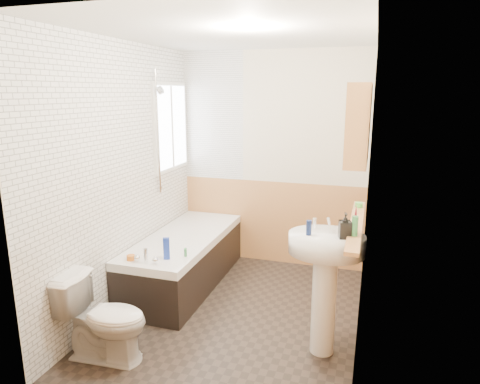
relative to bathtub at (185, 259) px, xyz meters
name	(u,v)px	position (x,y,z in m)	size (l,w,h in m)	color
floor	(235,315)	(0.73, -0.48, -0.29)	(2.80, 2.80, 0.00)	black
ceiling	(234,33)	(0.73, -0.48, 2.21)	(2.80, 2.80, 0.00)	white
wall_back	(272,160)	(0.73, 0.93, 0.96)	(2.20, 0.02, 2.50)	beige
wall_front	(157,235)	(0.73, -1.89, 0.96)	(2.20, 0.02, 2.50)	beige
wall_left	(123,177)	(-0.38, -0.48, 0.96)	(0.02, 2.80, 2.50)	beige
wall_right	(368,193)	(1.84, -0.48, 0.96)	(0.02, 2.80, 2.50)	beige
wainscot_right	(359,280)	(1.82, -0.48, 0.21)	(0.01, 2.80, 1.00)	tan
wainscot_front	(165,351)	(0.73, -1.87, 0.21)	(2.20, 0.01, 1.00)	tan
wainscot_back	(270,222)	(0.73, 0.91, 0.21)	(2.20, 0.01, 1.00)	tan
tile_cladding_left	(125,177)	(-0.36, -0.48, 0.96)	(0.01, 2.80, 2.50)	white
tile_return_back	(213,116)	(0.01, 0.90, 1.46)	(0.75, 0.01, 1.50)	white
window	(171,127)	(-0.33, 0.47, 1.36)	(0.03, 0.79, 0.99)	white
bathtub	(185,259)	(0.00, 0.00, 0.00)	(0.70, 1.79, 0.69)	black
shower_riser	(158,122)	(-0.31, 0.12, 1.44)	(0.11, 0.09, 1.30)	silver
toilet	(104,319)	(-0.03, -1.41, 0.05)	(0.38, 0.68, 0.67)	white
sink	(325,269)	(1.57, -0.82, 0.42)	(0.58, 0.47, 1.11)	white
pine_shelf	(356,224)	(1.77, -0.53, 0.72)	(0.10, 1.38, 0.03)	tan
medicine_cabinet	(358,124)	(1.74, -0.65, 1.52)	(0.16, 0.65, 0.59)	tan
foam_can	(355,226)	(1.77, -0.88, 0.81)	(0.05, 0.05, 0.15)	#388447
green_bottle	(356,218)	(1.77, -0.81, 0.85)	(0.05, 0.05, 0.23)	maroon
black_jar	(359,205)	(1.77, -0.05, 0.75)	(0.07, 0.07, 0.04)	#59C647
soap_bottle	(345,232)	(1.70, -0.86, 0.75)	(0.09, 0.19, 0.09)	black
clear_bottle	(309,228)	(1.44, -0.87, 0.76)	(0.04, 0.04, 0.11)	navy
blue_gel	(167,248)	(0.13, -0.65, 0.37)	(0.06, 0.04, 0.20)	#19339E
cream_jar	(131,258)	(-0.17, -0.77, 0.29)	(0.07, 0.07, 0.05)	orange
orange_bottle	(185,252)	(0.27, -0.54, 0.30)	(0.03, 0.03, 0.08)	#388447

